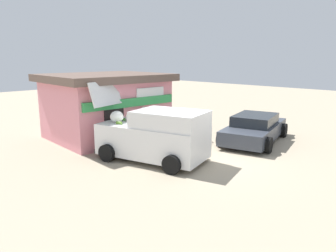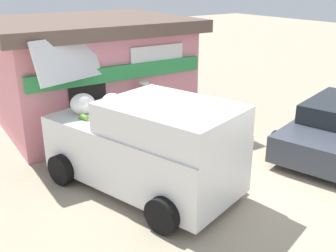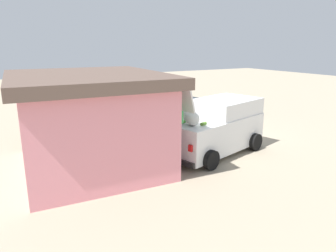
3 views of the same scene
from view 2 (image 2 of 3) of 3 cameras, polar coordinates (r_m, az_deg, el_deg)
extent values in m
plane|color=tan|center=(8.29, 9.50, -8.49)|extent=(60.00, 60.00, 0.00)
cube|color=pink|center=(11.62, -11.26, 6.89)|extent=(4.96, 4.24, 2.64)
cube|color=green|center=(9.66, -6.84, 7.62)|extent=(4.52, 0.36, 0.36)
cube|color=black|center=(9.59, -11.30, 1.99)|extent=(0.90, 0.11, 2.00)
cube|color=white|center=(10.11, -1.56, 9.87)|extent=(1.50, 0.14, 0.60)
cube|color=brown|center=(11.37, -11.79, 14.15)|extent=(5.50, 4.78, 0.32)
cube|color=white|center=(7.90, -3.85, -3.75)|extent=(2.79, 4.26, 1.13)
cube|color=white|center=(7.14, 0.43, 0.95)|extent=(2.32, 2.81, 0.57)
cube|color=black|center=(6.54, 8.49, -1.44)|extent=(1.50, 0.49, 0.43)
cube|color=white|center=(8.92, -14.28, 9.26)|extent=(1.65, 0.76, 0.93)
ellipsoid|color=silver|center=(8.44, -12.17, 3.14)|extent=(0.53, 0.44, 0.44)
ellipsoid|color=silver|center=(8.48, -8.10, 3.35)|extent=(0.48, 0.40, 0.40)
cylinder|color=#649733|center=(8.15, -12.08, 1.27)|extent=(0.16, 0.24, 0.11)
cylinder|color=#4E9E30|center=(8.46, -8.68, 2.33)|extent=(0.22, 0.16, 0.14)
cylinder|color=#54A63E|center=(8.77, -10.17, 2.79)|extent=(0.12, 0.24, 0.10)
cube|color=black|center=(9.46, -12.81, -3.24)|extent=(1.67, 0.54, 0.16)
cube|color=red|center=(8.88, -16.63, -1.40)|extent=(0.15, 0.10, 0.20)
cube|color=red|center=(9.68, -9.90, 1.00)|extent=(0.15, 0.10, 0.20)
cylinder|color=black|center=(6.69, -0.80, -12.71)|extent=(0.38, 0.67, 0.63)
cylinder|color=black|center=(8.09, 8.01, -6.66)|extent=(0.38, 0.67, 0.63)
cylinder|color=black|center=(8.42, -15.08, -6.06)|extent=(0.38, 0.67, 0.63)
cylinder|color=black|center=(9.56, -5.81, -2.12)|extent=(0.38, 0.67, 0.63)
cylinder|color=black|center=(12.33, 21.48, 1.81)|extent=(0.68, 0.37, 0.65)
cylinder|color=black|center=(9.62, 15.41, -2.60)|extent=(0.68, 0.37, 0.65)
cylinder|color=navy|center=(9.94, -2.92, -0.65)|extent=(0.15, 0.15, 0.79)
cylinder|color=navy|center=(10.23, -3.71, -0.03)|extent=(0.15, 0.15, 0.79)
cylinder|color=gold|center=(9.86, -3.40, 3.34)|extent=(0.39, 0.39, 0.56)
sphere|color=tan|center=(9.76, -3.45, 5.52)|extent=(0.21, 0.21, 0.21)
cylinder|color=silver|center=(9.72, -3.47, 6.24)|extent=(0.24, 0.24, 0.05)
cylinder|color=gold|center=(9.65, -2.82, 3.05)|extent=(0.09, 0.09, 0.53)
cylinder|color=gold|center=(10.07, -3.97, 3.77)|extent=(0.09, 0.09, 0.53)
cylinder|color=navy|center=(9.51, -9.62, -1.93)|extent=(0.15, 0.15, 0.79)
cylinder|color=navy|center=(9.72, -8.14, -1.34)|extent=(0.15, 0.15, 0.79)
cylinder|color=silver|center=(9.58, -9.97, 1.84)|extent=(0.50, 0.72, 0.61)
sphere|color=tan|center=(9.73, -11.27, 3.52)|extent=(0.22, 0.22, 0.22)
cylinder|color=silver|center=(9.62, -11.88, 1.20)|extent=(0.09, 0.09, 0.53)
cylinder|color=silver|center=(9.92, -9.76, 1.92)|extent=(0.09, 0.09, 0.53)
ellipsoid|color=silver|center=(9.95, -15.18, -2.38)|extent=(0.73, 0.57, 0.46)
cylinder|color=olive|center=(9.85, -14.57, -3.51)|extent=(0.29, 0.29, 0.16)
cylinder|color=green|center=(10.11, -14.15, -2.90)|extent=(0.28, 0.36, 0.14)
cylinder|color=#4E962E|center=(10.16, -16.28, -2.97)|extent=(0.28, 0.16, 0.15)
cylinder|color=#BF3F33|center=(11.34, 4.57, 0.83)|extent=(0.29, 0.29, 0.34)
camera|label=1|loc=(4.54, -154.02, -22.27)|focal=34.44mm
camera|label=3|loc=(13.73, -58.23, 10.35)|focal=33.62mm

